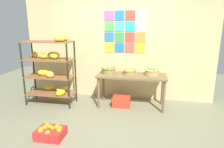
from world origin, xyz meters
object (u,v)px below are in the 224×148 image
object	(u,v)px
banana_shelf_unit	(51,65)
produce_crate_under_table	(121,101)
fruit_basket_back_right	(130,71)
orange_crate_foreground	(51,132)
fruit_basket_right	(152,72)
display_table	(132,79)
fruit_basket_back_left	(108,70)

from	to	relation	value
banana_shelf_unit	produce_crate_under_table	size ratio (longest dim) A/B	4.13
fruit_basket_back_right	produce_crate_under_table	size ratio (longest dim) A/B	0.78
produce_crate_under_table	orange_crate_foreground	bearing A→B (deg)	-122.87
fruit_basket_right	produce_crate_under_table	xyz separation A→B (m)	(-0.65, -0.11, -0.70)
fruit_basket_back_right	display_table	bearing A→B (deg)	-52.71
display_table	fruit_basket_back_right	world-z (taller)	fruit_basket_back_right
display_table	fruit_basket_right	xyz separation A→B (m)	(0.43, 0.07, 0.17)
display_table	fruit_basket_back_left	distance (m)	0.56
fruit_basket_back_right	orange_crate_foreground	distance (m)	2.07
banana_shelf_unit	fruit_basket_right	xyz separation A→B (m)	(2.24, 0.23, -0.10)
fruit_basket_back_left	fruit_basket_right	size ratio (longest dim) A/B	1.02
display_table	fruit_basket_back_left	xyz separation A→B (m)	(-0.53, 0.06, 0.18)
fruit_basket_back_left	banana_shelf_unit	bearing A→B (deg)	-170.01
display_table	orange_crate_foreground	size ratio (longest dim) A/B	3.41
display_table	banana_shelf_unit	bearing A→B (deg)	-174.92
banana_shelf_unit	orange_crate_foreground	size ratio (longest dim) A/B	3.60
banana_shelf_unit	fruit_basket_back_right	bearing A→B (deg)	7.58
fruit_basket_back_right	orange_crate_foreground	world-z (taller)	fruit_basket_back_right
banana_shelf_unit	produce_crate_under_table	world-z (taller)	banana_shelf_unit
banana_shelf_unit	display_table	xyz separation A→B (m)	(1.81, 0.16, -0.27)
banana_shelf_unit	fruit_basket_right	distance (m)	2.26
banana_shelf_unit	orange_crate_foreground	bearing A→B (deg)	-65.04
fruit_basket_right	orange_crate_foreground	bearing A→B (deg)	-135.19
fruit_basket_back_right	produce_crate_under_table	world-z (taller)	fruit_basket_back_right
orange_crate_foreground	fruit_basket_right	bearing A→B (deg)	44.81
fruit_basket_right	orange_crate_foreground	world-z (taller)	fruit_basket_right
fruit_basket_back_left	produce_crate_under_table	world-z (taller)	fruit_basket_back_left
banana_shelf_unit	fruit_basket_right	size ratio (longest dim) A/B	4.87
display_table	produce_crate_under_table	xyz separation A→B (m)	(-0.21, -0.04, -0.52)
fruit_basket_right	produce_crate_under_table	world-z (taller)	fruit_basket_right
fruit_basket_right	orange_crate_foreground	size ratio (longest dim) A/B	0.74
banana_shelf_unit	fruit_basket_back_right	distance (m)	1.77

